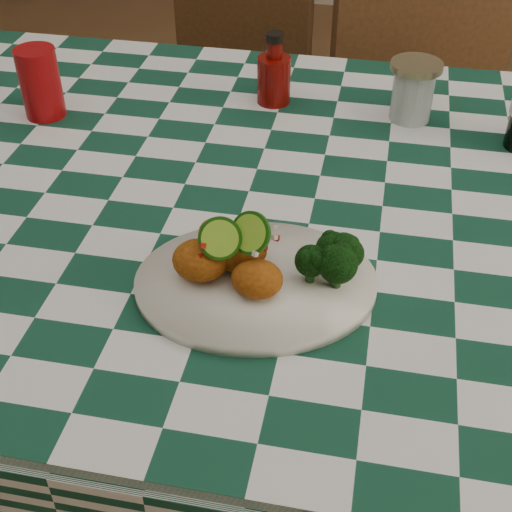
% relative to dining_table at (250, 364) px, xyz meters
% --- Properties ---
extents(ground, '(5.00, 5.00, 0.00)m').
position_rel_dining_table_xyz_m(ground, '(0.00, 0.00, -0.39)').
color(ground, brown).
rests_on(ground, ground).
extents(dining_table, '(1.66, 1.06, 0.79)m').
position_rel_dining_table_xyz_m(dining_table, '(0.00, 0.00, 0.00)').
color(dining_table, '#123F2C').
rests_on(dining_table, ground).
extents(plate, '(0.36, 0.31, 0.02)m').
position_rel_dining_table_xyz_m(plate, '(0.05, -0.22, 0.40)').
color(plate, white).
rests_on(plate, dining_table).
extents(fried_chicken_pile, '(0.14, 0.10, 0.09)m').
position_rel_dining_table_xyz_m(fried_chicken_pile, '(0.03, -0.22, 0.45)').
color(fried_chicken_pile, '#AB5310').
rests_on(fried_chicken_pile, plate).
extents(broccoli_side, '(0.08, 0.08, 0.06)m').
position_rel_dining_table_xyz_m(broccoli_side, '(0.14, -0.21, 0.44)').
color(broccoli_side, black).
rests_on(broccoli_side, plate).
extents(red_tumbler, '(0.09, 0.09, 0.12)m').
position_rel_dining_table_xyz_m(red_tumbler, '(-0.41, 0.17, 0.46)').
color(red_tumbler, '#94080B').
rests_on(red_tumbler, dining_table).
extents(ketchup_bottle, '(0.08, 0.08, 0.13)m').
position_rel_dining_table_xyz_m(ketchup_bottle, '(-0.01, 0.30, 0.46)').
color(ketchup_bottle, '#680805').
rests_on(ketchup_bottle, dining_table).
extents(mason_jar, '(0.10, 0.10, 0.11)m').
position_rel_dining_table_xyz_m(mason_jar, '(0.24, 0.28, 0.45)').
color(mason_jar, '#B2BCBA').
rests_on(mason_jar, dining_table).
extents(wooden_chair_left, '(0.45, 0.47, 0.82)m').
position_rel_dining_table_xyz_m(wooden_chair_left, '(-0.23, 0.68, 0.02)').
color(wooden_chair_left, '#472814').
rests_on(wooden_chair_left, ground).
extents(wooden_chair_right, '(0.62, 0.63, 1.03)m').
position_rel_dining_table_xyz_m(wooden_chair_right, '(0.35, 0.69, 0.12)').
color(wooden_chair_right, '#472814').
rests_on(wooden_chair_right, ground).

